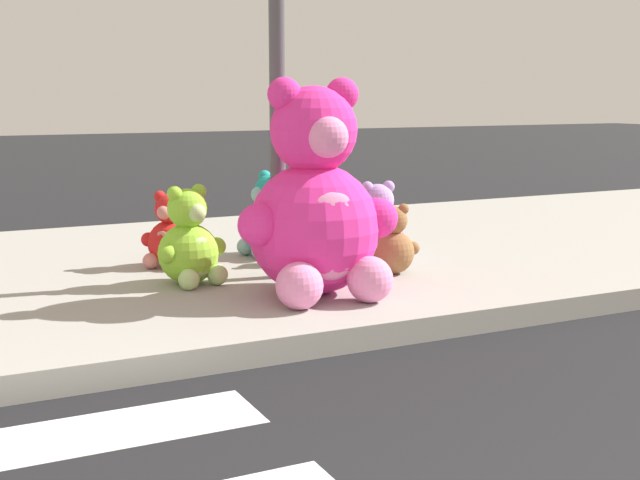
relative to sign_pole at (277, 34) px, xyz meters
name	(u,v)px	position (x,y,z in m)	size (l,w,h in m)	color
sidewalk	(114,279)	(-1.00, 0.80, -1.77)	(28.00, 4.40, 0.15)	#9E9B93
sign_pole	(277,34)	(0.00, 0.00, 0.00)	(0.56, 0.11, 3.20)	#4C4C51
plush_pink_large	(316,210)	(0.01, -0.59, -1.14)	(1.08, 0.96, 1.40)	#F22D93
plush_red	(170,236)	(-0.59, 0.72, -1.47)	(0.41, 0.41, 0.57)	red
plush_lime	(190,245)	(-0.63, 0.07, -1.42)	(0.52, 0.48, 0.69)	#8CD133
plush_lavender	(377,229)	(0.93, 0.23, -1.45)	(0.48, 0.43, 0.63)	#B28CD8
plush_brown	(393,245)	(0.80, -0.24, -1.49)	(0.36, 0.37, 0.51)	olive
plush_teal	(269,222)	(0.26, 0.79, -1.42)	(0.48, 0.52, 0.68)	teal
plush_tan	(316,237)	(0.48, 0.37, -1.50)	(0.36, 0.36, 0.50)	tan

